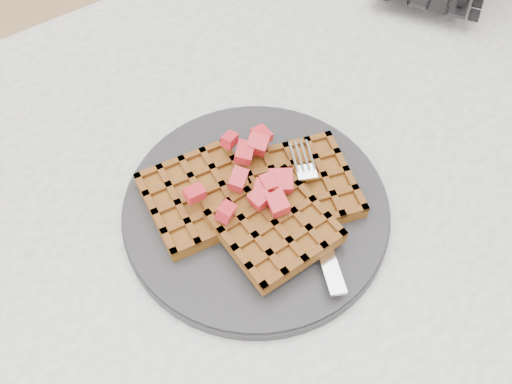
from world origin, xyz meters
TOP-DOWN VIEW (x-y plane):
  - ground at (0.00, 0.00)m, footprint 4.00×4.00m
  - table at (0.00, 0.00)m, footprint 1.20×0.80m
  - plate at (-0.06, -0.01)m, footprint 0.28×0.28m
  - waffles at (-0.06, -0.01)m, footprint 0.22×0.19m
  - strawberry_pile at (-0.06, -0.01)m, footprint 0.15×0.15m
  - fork at (-0.02, -0.05)m, footprint 0.09×0.18m

SIDE VIEW (x-z plane):
  - ground at x=0.00m, z-range 0.00..0.00m
  - table at x=0.00m, z-range 0.26..1.01m
  - plate at x=-0.06m, z-range 0.75..0.77m
  - fork at x=-0.02m, z-range 0.77..0.78m
  - waffles at x=-0.06m, z-range 0.76..0.79m
  - strawberry_pile at x=-0.06m, z-range 0.79..0.82m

